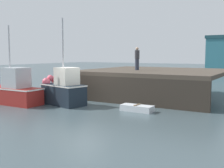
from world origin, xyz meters
The scene contains 7 objects.
ground centered at (0.00, 0.00, -0.05)m, with size 120.00×160.00×0.10m.
pier centered at (1.92, 5.58, 1.61)m, with size 9.50×8.83×1.92m.
fishing_boat_near_left centered at (-4.38, -1.43, 0.80)m, with size 4.29×1.45×4.77m.
fishing_boat_near_right centered at (-1.48, -0.04, 0.92)m, with size 3.13×2.09×5.17m.
rowboat centered at (3.22, 0.40, 0.17)m, with size 1.77×0.75×0.37m.
dockworker centered at (0.85, 5.27, 2.73)m, with size 0.34×0.34×1.63m.
mooring_buoy_foreground centered at (-4.63, -0.19, 0.30)m, with size 0.43×0.43×0.65m.
Camera 1 is at (9.70, -13.05, 3.02)m, focal length 45.32 mm.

